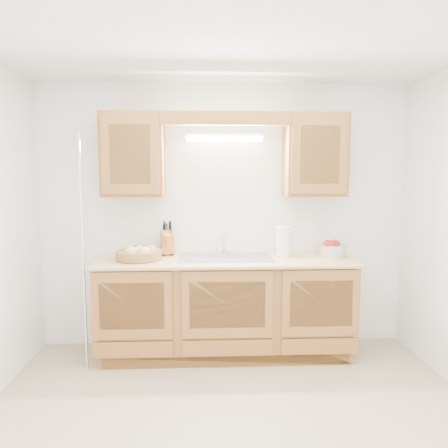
{
  "coord_description": "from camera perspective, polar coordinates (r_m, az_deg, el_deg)",
  "views": [
    {
      "loc": [
        -0.19,
        -2.69,
        1.65
      ],
      "look_at": [
        -0.03,
        0.85,
        1.25
      ],
      "focal_mm": 35.0,
      "sensor_mm": 36.0,
      "label": 1
    }
  ],
  "objects": [
    {
      "name": "room",
      "position": [
        2.72,
        1.45,
        -2.0
      ],
      "size": [
        3.52,
        3.5,
        2.5
      ],
      "color": "tan",
      "rests_on": "ground"
    },
    {
      "name": "base_cabinets",
      "position": [
        4.08,
        0.2,
        -10.82
      ],
      "size": [
        2.2,
        0.6,
        0.86
      ],
      "primitive_type": "cube",
      "color": "#955E2B",
      "rests_on": "ground"
    },
    {
      "name": "countertop",
      "position": [
        3.95,
        0.22,
        -4.78
      ],
      "size": [
        2.3,
        0.63,
        0.04
      ],
      "primitive_type": "cube",
      "color": "#E9BD7A",
      "rests_on": "base_cabinets"
    },
    {
      "name": "upper_cabinet_left",
      "position": [
        4.08,
        -11.77,
        8.78
      ],
      "size": [
        0.55,
        0.33,
        0.75
      ],
      "primitive_type": "cube",
      "color": "#955E2B",
      "rests_on": "room"
    },
    {
      "name": "upper_cabinet_right",
      "position": [
        4.15,
        11.77,
        8.74
      ],
      "size": [
        0.55,
        0.33,
        0.75
      ],
      "primitive_type": "cube",
      "color": "#955E2B",
      "rests_on": "room"
    },
    {
      "name": "valance",
      "position": [
        3.91,
        0.22,
        13.65
      ],
      "size": [
        2.2,
        0.05,
        0.12
      ],
      "primitive_type": "cube",
      "color": "#955E2B",
      "rests_on": "room"
    },
    {
      "name": "fluorescent_fixture",
      "position": [
        4.12,
        0.06,
        11.28
      ],
      "size": [
        0.76,
        0.08,
        0.08
      ],
      "color": "white",
      "rests_on": "room"
    },
    {
      "name": "sink",
      "position": [
        3.98,
        0.2,
        -5.45
      ],
      "size": [
        0.84,
        0.46,
        0.36
      ],
      "color": "#9E9EA3",
      "rests_on": "countertop"
    },
    {
      "name": "wire_shelf_pole",
      "position": [
        3.81,
        -17.94,
        -3.68
      ],
      "size": [
        0.03,
        0.03,
        2.0
      ],
      "primitive_type": "cylinder",
      "color": "silver",
      "rests_on": "ground"
    },
    {
      "name": "outlet_plate",
      "position": [
        4.36,
        12.58,
        -0.29
      ],
      "size": [
        0.08,
        0.01,
        0.12
      ],
      "primitive_type": "cube",
      "color": "white",
      "rests_on": "room"
    },
    {
      "name": "fruit_basket",
      "position": [
        3.95,
        -11.04,
        -3.79
      ],
      "size": [
        0.47,
        0.47,
        0.13
      ],
      "rotation": [
        0.0,
        0.0,
        -0.19
      ],
      "color": "olive",
      "rests_on": "countertop"
    },
    {
      "name": "knife_block",
      "position": [
        4.14,
        -7.42,
        -2.38
      ],
      "size": [
        0.15,
        0.21,
        0.33
      ],
      "rotation": [
        0.0,
        0.0,
        0.19
      ],
      "color": "#955E2B",
      "rests_on": "countertop"
    },
    {
      "name": "orange_canister",
      "position": [
        4.1,
        -7.47,
        -2.71
      ],
      "size": [
        0.08,
        0.08,
        0.2
      ],
      "rotation": [
        0.0,
        0.0,
        -0.15
      ],
      "color": "#DF550C",
      "rests_on": "countertop"
    },
    {
      "name": "soap_bottle",
      "position": [
        4.13,
        -7.43,
        -2.9
      ],
      "size": [
        0.08,
        0.08,
        0.16
      ],
      "primitive_type": "imported",
      "rotation": [
        0.0,
        0.0,
        0.05
      ],
      "color": "#224EAE",
      "rests_on": "countertop"
    },
    {
      "name": "sponge",
      "position": [
        4.21,
        -7.34,
        -3.73
      ],
      "size": [
        0.13,
        0.1,
        0.02
      ],
      "rotation": [
        0.0,
        0.0,
        0.24
      ],
      "color": "#CC333F",
      "rests_on": "countertop"
    },
    {
      "name": "paper_towel",
      "position": [
        4.07,
        7.79,
        -2.28
      ],
      "size": [
        0.16,
        0.16,
        0.33
      ],
      "rotation": [
        0.0,
        0.0,
        -0.14
      ],
      "color": "silver",
      "rests_on": "countertop"
    },
    {
      "name": "apple_bowl",
      "position": [
        4.17,
        13.8,
        -3.19
      ],
      "size": [
        0.3,
        0.3,
        0.15
      ],
      "rotation": [
        0.0,
        0.0,
        -0.04
      ],
      "color": "silver",
      "rests_on": "countertop"
    }
  ]
}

